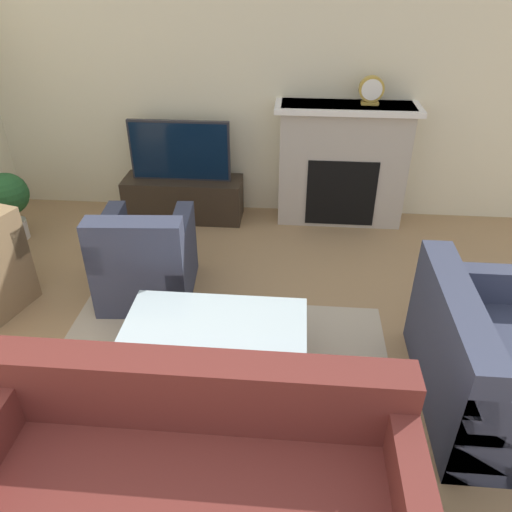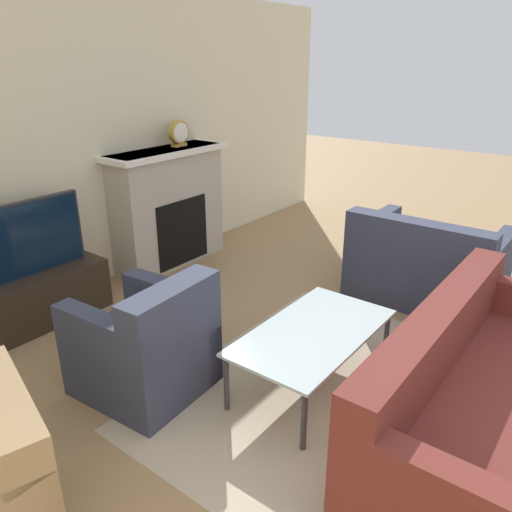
{
  "view_description": "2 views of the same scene",
  "coord_description": "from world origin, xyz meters",
  "views": [
    {
      "loc": [
        0.59,
        -0.55,
        2.5
      ],
      "look_at": [
        0.35,
        2.33,
        0.7
      ],
      "focal_mm": 35.0,
      "sensor_mm": 36.0,
      "label": 1
    },
    {
      "loc": [
        -2.38,
        0.5,
        2.09
      ],
      "look_at": [
        0.45,
        2.66,
        0.66
      ],
      "focal_mm": 35.0,
      "sensor_mm": 36.0,
      "label": 2
    }
  ],
  "objects": [
    {
      "name": "wall_back",
      "position": [
        0.0,
        4.49,
        1.35
      ],
      "size": [
        8.1,
        0.06,
        2.7
      ],
      "color": "beige",
      "rests_on": "ground_plane"
    },
    {
      "name": "area_rug",
      "position": [
        0.11,
        1.79,
        0.0
      ],
      "size": [
        2.39,
        1.85,
        0.0
      ],
      "color": "#B7A88E",
      "rests_on": "ground_plane"
    },
    {
      "name": "fireplace",
      "position": [
        1.06,
        4.27,
        0.64
      ],
      "size": [
        1.38,
        0.44,
        1.22
      ],
      "color": "#B2A899",
      "rests_on": "ground_plane"
    },
    {
      "name": "tv_stand",
      "position": [
        -0.58,
        4.18,
        0.22
      ],
      "size": [
        1.23,
        0.41,
        0.44
      ],
      "color": "#2D2319",
      "rests_on": "ground_plane"
    },
    {
      "name": "tv",
      "position": [
        -0.58,
        4.18,
        0.75
      ],
      "size": [
        1.02,
        0.06,
        0.61
      ],
      "color": "#232328",
      "rests_on": "tv_stand"
    },
    {
      "name": "couch_sectional",
      "position": [
        0.17,
        0.84,
        0.29
      ],
      "size": [
        2.09,
        0.96,
        0.82
      ],
      "color": "#5B231E",
      "rests_on": "ground_plane"
    },
    {
      "name": "couch_loveseat",
      "position": [
        1.9,
        1.81,
        0.29
      ],
      "size": [
        0.98,
        1.25,
        0.82
      ],
      "rotation": [
        0.0,
        0.0,
        1.57
      ],
      "color": "#33384C",
      "rests_on": "ground_plane"
    },
    {
      "name": "armchair_accent",
      "position": [
        -0.59,
        2.77,
        0.3
      ],
      "size": [
        0.77,
        0.82,
        0.82
      ],
      "rotation": [
        0.0,
        0.0,
        3.21
      ],
      "color": "#33384C",
      "rests_on": "ground_plane"
    },
    {
      "name": "coffee_table",
      "position": [
        0.11,
        1.93,
        0.38
      ],
      "size": [
        1.19,
        0.65,
        0.42
      ],
      "color": "#333338",
      "rests_on": "ground_plane"
    },
    {
      "name": "mantel_clock",
      "position": [
        1.26,
        4.27,
        1.36
      ],
      "size": [
        0.23,
        0.07,
        0.26
      ],
      "color": "#B79338",
      "rests_on": "fireplace"
    }
  ]
}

